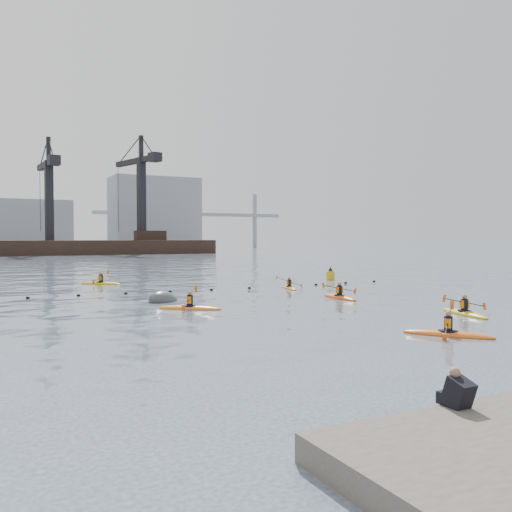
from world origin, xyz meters
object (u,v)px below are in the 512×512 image
object	(u,v)px
kayaker_3	(289,287)
kayaker_4	(339,297)
kayaker_2	(190,307)
nav_buoy	(330,275)
kayaker_0	(448,333)
kayaker_1	(464,312)
mooring_buoy	(164,301)
kayaker_5	(101,283)

from	to	relation	value
kayaker_3	kayaker_4	xyz separation A→B (m)	(-0.47, -6.85, 0.02)
kayaker_2	nav_buoy	xyz separation A→B (m)	(17.85, 12.72, 0.29)
kayaker_0	kayaker_1	size ratio (longest dim) A/B	0.88
kayaker_1	kayaker_3	size ratio (longest dim) A/B	1.17
kayaker_4	mooring_buoy	world-z (taller)	kayaker_4
kayaker_2	kayaker_4	xyz separation A→B (m)	(10.00, 0.58, 0.00)
kayaker_3	nav_buoy	xyz separation A→B (m)	(7.38, 5.29, 0.31)
kayaker_1	nav_buoy	world-z (taller)	nav_buoy
kayaker_3	mooring_buoy	distance (m)	11.08
kayaker_0	kayaker_1	world-z (taller)	kayaker_0
kayaker_1	kayaker_2	distance (m)	13.78
kayaker_0	kayaker_5	world-z (taller)	kayaker_0
kayaker_1	kayaker_5	xyz separation A→B (m)	(-12.35, 25.42, 0.00)
kayaker_1	kayaker_3	distance (m)	15.43
kayaker_1	mooring_buoy	xyz separation A→B (m)	(-11.36, 12.12, -0.11)
kayaker_0	kayaker_5	xyz separation A→B (m)	(-7.26, 29.18, 0.00)
kayaker_3	mooring_buoy	size ratio (longest dim) A/B	1.27
kayaker_1	kayaker_3	world-z (taller)	kayaker_1
mooring_buoy	kayaker_1	bearing A→B (deg)	-46.87
kayaker_3	kayaker_4	size ratio (longest dim) A/B	0.84
kayaker_0	mooring_buoy	world-z (taller)	kayaker_0
kayaker_2	kayaker_3	size ratio (longest dim) A/B	1.03
kayaker_0	kayaker_3	xyz separation A→B (m)	(4.32, 19.17, -0.01)
kayaker_1	nav_buoy	distance (m)	21.73
kayaker_4	nav_buoy	size ratio (longest dim) A/B	2.77
kayaker_2	kayaker_5	world-z (taller)	kayaker_2
kayaker_3	kayaker_2	bearing A→B (deg)	-131.77
kayaker_4	nav_buoy	bearing A→B (deg)	-118.70
nav_buoy	kayaker_3	bearing A→B (deg)	-144.39
kayaker_0	nav_buoy	world-z (taller)	kayaker_0
kayaker_0	kayaker_5	size ratio (longest dim) A/B	1.01
kayaker_1	mooring_buoy	bearing A→B (deg)	146.52
kayaker_1	kayaker_0	bearing A→B (deg)	-130.19
kayaker_3	nav_buoy	size ratio (longest dim) A/B	2.33
kayaker_5	kayaker_1	bearing A→B (deg)	-113.20
kayaker_0	nav_buoy	bearing A→B (deg)	28.20
kayaker_1	mooring_buoy	distance (m)	16.61
kayaker_0	kayaker_3	distance (m)	19.65
kayaker_2	nav_buoy	bearing A→B (deg)	-16.77
mooring_buoy	nav_buoy	bearing A→B (deg)	25.51
kayaker_4	mooring_buoy	distance (m)	10.73
kayaker_2	kayaker_0	bearing A→B (deg)	-114.60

